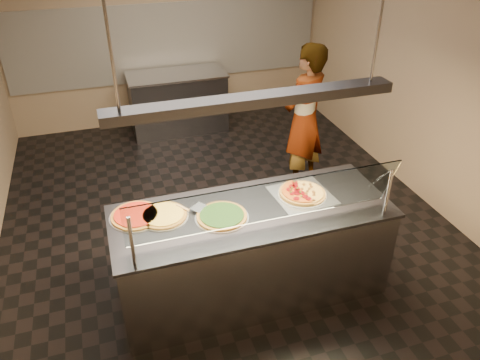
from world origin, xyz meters
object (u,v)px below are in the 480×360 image
object	(u,v)px
serving_counter	(252,251)
pizza_cheese	(163,215)
half_pizza_sausage	(312,191)
pizza_spinach	(222,216)
sneeze_guard	(267,203)
pizza_tomato	(136,215)
perforated_tray	(302,194)
pizza_spatula	(189,207)
worker	(304,119)
prep_table	(178,102)
half_pizza_pepperoni	(292,194)
heat_lamp_housing	(254,100)

from	to	relation	value
serving_counter	pizza_cheese	xyz separation A→B (m)	(-0.76, 0.15, 0.48)
half_pizza_sausage	pizza_spinach	size ratio (longest dim) A/B	0.94
sneeze_guard	pizza_tomato	xyz separation A→B (m)	(-0.98, 0.56, -0.28)
perforated_tray	pizza_spinach	world-z (taller)	pizza_spinach
half_pizza_sausage	perforated_tray	bearing A→B (deg)	179.46
pizza_spatula	worker	distance (m)	2.27
sneeze_guard	pizza_cheese	bearing A→B (deg)	146.71
serving_counter	pizza_tomato	bearing A→B (deg)	167.47
pizza_spatula	sneeze_guard	bearing A→B (deg)	-44.78
pizza_tomato	prep_table	world-z (taller)	pizza_tomato
serving_counter	pizza_spinach	distance (m)	0.56
half_pizza_pepperoni	prep_table	xyz separation A→B (m)	(-0.34, 3.73, -0.50)
sneeze_guard	worker	world-z (taller)	worker
prep_table	half_pizza_pepperoni	bearing A→B (deg)	-84.86
prep_table	pizza_spatula	bearing A→B (deg)	-99.35
pizza_cheese	prep_table	distance (m)	3.79
half_pizza_pepperoni	half_pizza_sausage	distance (m)	0.20
half_pizza_sausage	pizza_tomato	xyz separation A→B (m)	(-1.59, 0.13, -0.01)
pizza_spatula	pizza_tomato	bearing A→B (deg)	174.70
sneeze_guard	pizza_spatula	distance (m)	0.78
pizza_spatula	prep_table	bearing A→B (deg)	80.65
half_pizza_pepperoni	pizza_spatula	world-z (taller)	half_pizza_pepperoni
pizza_spinach	sneeze_guard	bearing A→B (deg)	-49.19
half_pizza_pepperoni	pizza_cheese	distance (m)	1.17
perforated_tray	heat_lamp_housing	size ratio (longest dim) A/B	0.24
perforated_tray	prep_table	size ratio (longest dim) A/B	0.36
half_pizza_pepperoni	pizza_cheese	bearing A→B (deg)	176.98
perforated_tray	worker	size ratio (longest dim) A/B	0.29
half_pizza_sausage	pizza_spinach	xyz separation A→B (m)	(-0.90, -0.11, -0.01)
pizza_spatula	heat_lamp_housing	size ratio (longest dim) A/B	0.12
pizza_spatula	pizza_cheese	bearing A→B (deg)	-174.56
half_pizza_sausage	prep_table	size ratio (longest dim) A/B	0.29
pizza_spatula	worker	bearing A→B (deg)	39.41
half_pizza_sausage	prep_table	distance (m)	3.80
serving_counter	worker	size ratio (longest dim) A/B	1.31
half_pizza_pepperoni	pizza_cheese	world-z (taller)	half_pizza_pepperoni
perforated_tray	worker	distance (m)	1.69
sneeze_guard	perforated_tray	world-z (taller)	sneeze_guard
heat_lamp_housing	half_pizza_pepperoni	bearing A→B (deg)	12.48
perforated_tray	serving_counter	bearing A→B (deg)	-169.89
pizza_tomato	pizza_spatula	world-z (taller)	pizza_spatula
sneeze_guard	worker	distance (m)	2.33
half_pizza_sausage	prep_table	bearing A→B (deg)	98.18
pizza_tomato	worker	bearing A→B (deg)	32.33
prep_table	heat_lamp_housing	size ratio (longest dim) A/B	0.66
serving_counter	pizza_spatula	distance (m)	0.74
pizza_cheese	worker	world-z (taller)	worker
half_pizza_sausage	heat_lamp_housing	world-z (taller)	heat_lamp_housing
sneeze_guard	half_pizza_sausage	distance (m)	0.80
worker	serving_counter	bearing A→B (deg)	21.97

